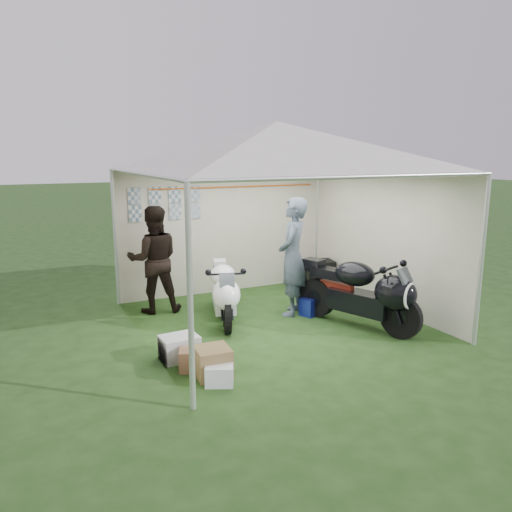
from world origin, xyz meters
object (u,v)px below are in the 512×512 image
(paddock_stand, at_px, (312,306))
(person_dark_jacket, at_px, (154,260))
(crate_0, at_px, (180,348))
(crate_3, at_px, (196,359))
(motorcycle_black, at_px, (364,291))
(person_blue_jacket, at_px, (293,257))
(equipment_box, at_px, (319,274))
(crate_2, at_px, (219,374))
(crate_1, at_px, (213,362))
(motorcycle_white, at_px, (224,291))
(canopy_tent, at_px, (275,152))

(paddock_stand, xyz_separation_m, person_dark_jacket, (-2.23, 1.25, 0.73))
(crate_0, height_order, crate_3, crate_0)
(motorcycle_black, distance_m, paddock_stand, 1.03)
(person_blue_jacket, bearing_deg, person_dark_jacket, -77.88)
(equipment_box, relative_size, crate_2, 1.72)
(crate_0, bearing_deg, person_blue_jacket, 24.03)
(crate_1, bearing_deg, motorcycle_black, 12.57)
(motorcycle_black, relative_size, person_dark_jacket, 1.13)
(motorcycle_white, relative_size, crate_1, 4.51)
(paddock_stand, distance_m, crate_3, 2.65)
(equipment_box, height_order, crate_0, equipment_box)
(equipment_box, relative_size, crate_1, 1.38)
(crate_3, bearing_deg, paddock_stand, 26.66)
(motorcycle_white, bearing_deg, motorcycle_black, -16.37)
(person_dark_jacket, bearing_deg, motorcycle_black, 150.62)
(crate_2, bearing_deg, crate_3, 103.46)
(motorcycle_white, distance_m, paddock_stand, 1.48)
(paddock_stand, xyz_separation_m, equipment_box, (1.00, 1.35, 0.13))
(canopy_tent, xyz_separation_m, crate_1, (-1.55, -1.41, -2.40))
(motorcycle_black, height_order, paddock_stand, motorcycle_black)
(motorcycle_black, bearing_deg, crate_0, 157.33)
(crate_3, bearing_deg, crate_2, -76.54)
(motorcycle_black, relative_size, crate_1, 5.05)
(person_dark_jacket, distance_m, person_blue_jacket, 2.24)
(crate_0, xyz_separation_m, crate_1, (0.20, -0.65, 0.02))
(paddock_stand, relative_size, equipment_box, 0.71)
(crate_1, distance_m, crate_3, 0.29)
(motorcycle_black, relative_size, crate_3, 5.09)
(person_blue_jacket, xyz_separation_m, equipment_box, (1.27, 1.18, -0.67))
(motorcycle_white, relative_size, equipment_box, 3.28)
(motorcycle_white, height_order, person_blue_jacket, person_blue_jacket)
(crate_0, bearing_deg, motorcycle_black, -1.49)
(canopy_tent, bearing_deg, paddock_stand, 3.05)
(crate_1, bearing_deg, crate_3, 114.90)
(person_dark_jacket, bearing_deg, canopy_tent, 150.04)
(canopy_tent, distance_m, person_blue_jacket, 1.70)
(paddock_stand, height_order, person_blue_jacket, person_blue_jacket)
(motorcycle_black, distance_m, equipment_box, 2.34)
(person_dark_jacket, xyz_separation_m, crate_1, (-0.02, -2.71, -0.70))
(person_dark_jacket, bearing_deg, crate_2, 99.70)
(paddock_stand, relative_size, person_dark_jacket, 0.22)
(person_blue_jacket, bearing_deg, canopy_tent, -23.25)
(person_dark_jacket, xyz_separation_m, crate_3, (-0.14, -2.44, -0.74))
(paddock_stand, relative_size, crate_0, 0.83)
(crate_3, bearing_deg, crate_0, 101.56)
(equipment_box, bearing_deg, canopy_tent, -140.83)
(person_blue_jacket, bearing_deg, crate_2, -6.16)
(motorcycle_white, xyz_separation_m, crate_3, (-0.97, -1.48, -0.37))
(crate_2, relative_size, crate_3, 0.81)
(motorcycle_black, xyz_separation_m, paddock_stand, (-0.34, 0.87, -0.42))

